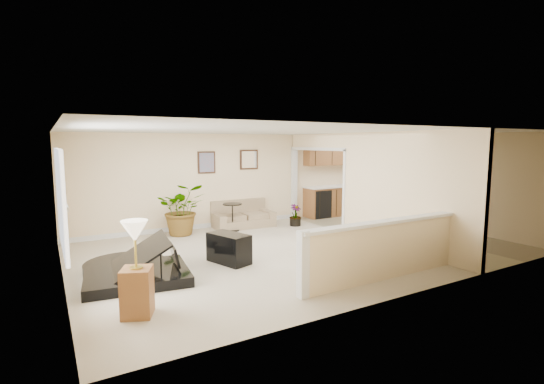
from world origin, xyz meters
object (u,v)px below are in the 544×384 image
palm_plant (182,210)px  accent_table (232,213)px  small_plant (295,217)px  loveseat (242,213)px  piano (131,241)px  lamp_stand (137,276)px  piano_bench (229,248)px

palm_plant → accent_table: bearing=-9.7°
small_plant → loveseat: bearing=151.8°
piano → accent_table: size_ratio=2.94×
piano → accent_table: piano is taller
palm_plant → lamp_stand: bearing=-114.6°
piano_bench → small_plant: small_plant is taller
accent_table → lamp_stand: size_ratio=0.56×
loveseat → small_plant: (1.29, -0.69, -0.10)m
loveseat → small_plant: bearing=-24.8°
piano_bench → palm_plant: 2.72m
accent_table → palm_plant: bearing=170.3°
piano → lamp_stand: (-0.23, -1.54, -0.10)m
piano → small_plant: piano is taller
piano → small_plant: 5.20m
small_plant → lamp_stand: (-4.94, -3.72, 0.29)m
piano → piano_bench: bearing=6.8°
loveseat → palm_plant: 1.74m
lamp_stand → loveseat: bearing=50.5°
accent_table → palm_plant: (-1.25, 0.21, 0.17)m
lamp_stand → piano_bench: bearing=37.6°
piano_bench → accent_table: 2.76m
piano → loveseat: size_ratio=1.25×
loveseat → accent_table: (-0.46, -0.40, 0.10)m
loveseat → accent_table: loveseat is taller
loveseat → lamp_stand: (-3.64, -4.41, 0.19)m
piano_bench → small_plant: bearing=36.5°
piano → loveseat: piano is taller
piano → palm_plant: 3.18m
piano_bench → small_plant: size_ratio=1.41×
piano_bench → palm_plant: size_ratio=0.60×
piano_bench → lamp_stand: lamp_stand is taller
loveseat → accent_table: 0.62m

